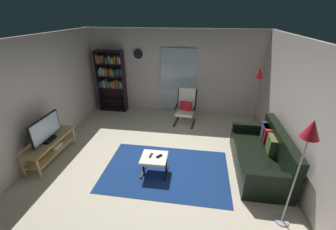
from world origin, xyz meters
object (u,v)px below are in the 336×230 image
at_px(television, 46,130).
at_px(lounge_armchair, 186,106).
at_px(cell_phone, 159,156).
at_px(ottoman, 154,160).
at_px(tv_remote, 151,155).
at_px(tv_stand, 51,146).
at_px(bookshelf_near_tv, 111,77).
at_px(floor_lamp_by_shelf, 259,78).
at_px(leather_sofa, 262,156).
at_px(wall_clock, 138,54).
at_px(floor_lamp_by_sofa, 308,139).

relative_size(television, lounge_armchair, 0.87).
height_order(television, cell_phone, television).
distance_m(lounge_armchair, ottoman, 2.42).
distance_m(ottoman, tv_remote, 0.11).
height_order(tv_stand, lounge_armchair, lounge_armchair).
height_order(bookshelf_near_tv, ottoman, bookshelf_near_tv).
bearing_deg(ottoman, bookshelf_near_tv, 124.30).
bearing_deg(ottoman, tv_remote, 160.38).
relative_size(cell_phone, floor_lamp_by_shelf, 0.08).
distance_m(television, floor_lamp_by_shelf, 5.27).
height_order(leather_sofa, cell_phone, leather_sofa).
bearing_deg(wall_clock, tv_stand, -112.98).
height_order(television, wall_clock, wall_clock).
bearing_deg(television, cell_phone, -1.79).
distance_m(floor_lamp_by_shelf, wall_clock, 3.55).
relative_size(lounge_armchair, ottoman, 1.93).
distance_m(bookshelf_near_tv, floor_lamp_by_sofa, 5.69).
height_order(bookshelf_near_tv, lounge_armchair, bookshelf_near_tv).
bearing_deg(television, floor_lamp_by_shelf, 25.61).
bearing_deg(cell_phone, floor_lamp_by_sofa, 14.49).
height_order(cell_phone, wall_clock, wall_clock).
bearing_deg(ottoman, cell_phone, 17.62).
bearing_deg(lounge_armchair, wall_clock, 155.07).
distance_m(tv_remote, wall_clock, 3.55).
bearing_deg(tv_stand, cell_phone, -2.12).
height_order(bookshelf_near_tv, tv_remote, bookshelf_near_tv).
relative_size(ottoman, floor_lamp_by_sofa, 0.29).
distance_m(ottoman, cell_phone, 0.12).
bearing_deg(lounge_armchair, floor_lamp_by_sofa, -60.82).
xyz_separation_m(lounge_armchair, wall_clock, (-1.57, 0.73, 1.32)).
relative_size(tv_stand, television, 1.54).
bearing_deg(tv_stand, television, -81.43).
xyz_separation_m(cell_phone, wall_clock, (-1.21, 3.07, 1.46)).
xyz_separation_m(ottoman, cell_phone, (0.09, 0.03, 0.07)).
xyz_separation_m(lounge_armchair, ottoman, (-0.45, -2.37, -0.21)).
relative_size(tv_remote, floor_lamp_by_shelf, 0.08).
height_order(ottoman, tv_remote, tv_remote).
bearing_deg(tv_remote, bookshelf_near_tv, 131.52).
xyz_separation_m(ottoman, wall_clock, (-1.12, 3.10, 1.53)).
height_order(tv_stand, floor_lamp_by_sofa, floor_lamp_by_sofa).
bearing_deg(floor_lamp_by_shelf, television, -154.39).
xyz_separation_m(tv_stand, television, (0.00, -0.01, 0.43)).
relative_size(floor_lamp_by_sofa, floor_lamp_by_shelf, 1.04).
height_order(tv_stand, cell_phone, tv_stand).
bearing_deg(wall_clock, tv_remote, -71.34).
xyz_separation_m(bookshelf_near_tv, lounge_armchair, (2.45, -0.56, -0.60)).
relative_size(lounge_armchair, floor_lamp_by_shelf, 0.59).
relative_size(television, bookshelf_near_tv, 0.45).
distance_m(tv_remote, floor_lamp_by_sofa, 2.73).
relative_size(bookshelf_near_tv, floor_lamp_by_shelf, 1.12).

